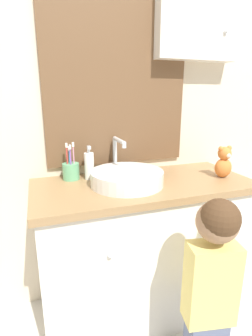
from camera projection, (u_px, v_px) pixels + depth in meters
wall_back at (130, 83)px, 1.47m from camera, size 3.20×0.18×2.50m
vanity_counter at (143, 248)px, 1.46m from camera, size 1.13×0.51×0.78m
sink_basin at (127, 177)px, 1.31m from camera, size 0.36×0.41×0.21m
toothbrush_holder at (71, 170)px, 1.39m from camera, size 0.09×0.09×0.20m
soap_dispenser at (89, 165)px, 1.38m from camera, size 0.05×0.05×0.18m
child_figure at (211, 280)px, 1.03m from camera, size 0.26×0.41×0.86m
teddy_bear at (224, 163)px, 1.41m from camera, size 0.09×0.08×0.17m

